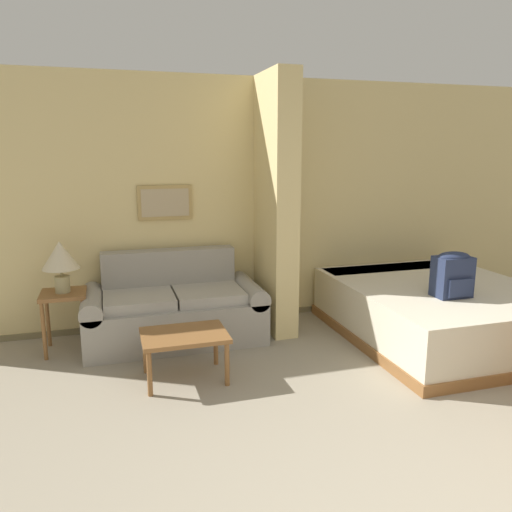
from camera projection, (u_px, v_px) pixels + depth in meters
wall_back at (253, 202)px, 5.45m from camera, size 7.30×0.16×2.60m
wall_partition_pillar at (276, 205)px, 5.06m from camera, size 0.24×0.76×2.60m
couch at (174, 309)px, 4.93m from camera, size 1.73×0.84×0.86m
coffee_table at (184, 339)px, 4.04m from camera, size 0.69×0.50×0.40m
side_table at (64, 304)px, 4.60m from camera, size 0.40×0.40×0.57m
table_lamp at (60, 258)px, 4.51m from camera, size 0.33×0.33×0.48m
bed at (438, 310)px, 5.01m from camera, size 1.85×2.15×0.54m
backpack at (453, 274)px, 4.52m from camera, size 0.33×0.24×0.42m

